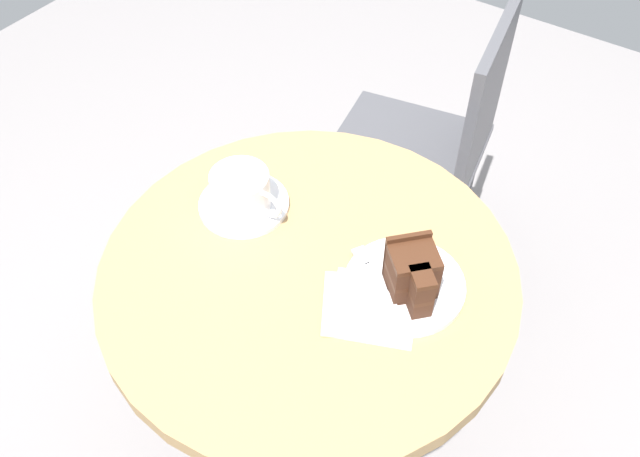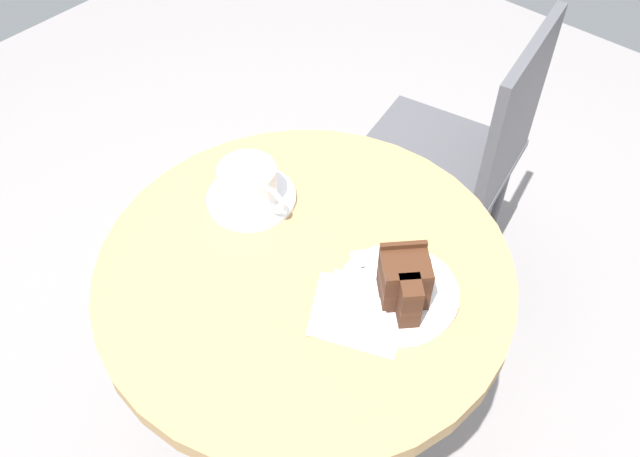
{
  "view_description": "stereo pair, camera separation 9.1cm",
  "coord_description": "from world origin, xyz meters",
  "px_view_note": "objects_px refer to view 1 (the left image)",
  "views": [
    {
      "loc": [
        0.4,
        -0.56,
        1.62
      ],
      "look_at": [
        -0.01,
        0.05,
        0.79
      ],
      "focal_mm": 38.0,
      "sensor_mm": 36.0,
      "label": 1
    },
    {
      "loc": [
        0.47,
        -0.5,
        1.62
      ],
      "look_at": [
        -0.01,
        0.05,
        0.79
      ],
      "focal_mm": 38.0,
      "sensor_mm": 36.0,
      "label": 2
    }
  ],
  "objects_px": {
    "saucer": "(244,204)",
    "cafe_chair": "(439,140)",
    "teaspoon": "(245,182)",
    "cake_plate": "(405,285)",
    "napkin": "(368,306)",
    "fork": "(373,273)",
    "coffee_cup": "(241,191)",
    "cake_slice": "(413,273)"
  },
  "relations": [
    {
      "from": "teaspoon",
      "to": "cake_slice",
      "type": "distance_m",
      "value": 0.37
    },
    {
      "from": "saucer",
      "to": "cake_plate",
      "type": "height_order",
      "value": "cake_plate"
    },
    {
      "from": "fork",
      "to": "cafe_chair",
      "type": "relative_size",
      "value": 0.16
    },
    {
      "from": "saucer",
      "to": "napkin",
      "type": "distance_m",
      "value": 0.3
    },
    {
      "from": "saucer",
      "to": "coffee_cup",
      "type": "relative_size",
      "value": 1.16
    },
    {
      "from": "cake_slice",
      "to": "fork",
      "type": "relative_size",
      "value": 0.77
    },
    {
      "from": "teaspoon",
      "to": "cake_plate",
      "type": "bearing_deg",
      "value": -65.79
    },
    {
      "from": "saucer",
      "to": "cake_plate",
      "type": "bearing_deg",
      "value": 0.36
    },
    {
      "from": "saucer",
      "to": "teaspoon",
      "type": "bearing_deg",
      "value": 125.23
    },
    {
      "from": "napkin",
      "to": "cafe_chair",
      "type": "distance_m",
      "value": 0.76
    },
    {
      "from": "cake_slice",
      "to": "napkin",
      "type": "relative_size",
      "value": 0.56
    },
    {
      "from": "saucer",
      "to": "teaspoon",
      "type": "height_order",
      "value": "teaspoon"
    },
    {
      "from": "cake_plate",
      "to": "cafe_chair",
      "type": "bearing_deg",
      "value": 109.87
    },
    {
      "from": "saucer",
      "to": "fork",
      "type": "relative_size",
      "value": 1.17
    },
    {
      "from": "cake_plate",
      "to": "napkin",
      "type": "distance_m",
      "value": 0.07
    },
    {
      "from": "napkin",
      "to": "fork",
      "type": "bearing_deg",
      "value": 114.19
    },
    {
      "from": "saucer",
      "to": "cake_plate",
      "type": "xyz_separation_m",
      "value": [
        0.32,
        0.0,
        0.0
      ]
    },
    {
      "from": "coffee_cup",
      "to": "cake_slice",
      "type": "distance_m",
      "value": 0.33
    },
    {
      "from": "teaspoon",
      "to": "fork",
      "type": "distance_m",
      "value": 0.31
    },
    {
      "from": "saucer",
      "to": "cake_slice",
      "type": "relative_size",
      "value": 1.52
    },
    {
      "from": "cake_plate",
      "to": "cake_slice",
      "type": "bearing_deg",
      "value": -24.41
    },
    {
      "from": "coffee_cup",
      "to": "cafe_chair",
      "type": "distance_m",
      "value": 0.71
    },
    {
      "from": "cake_plate",
      "to": "coffee_cup",
      "type": "bearing_deg",
      "value": -178.4
    },
    {
      "from": "coffee_cup",
      "to": "napkin",
      "type": "bearing_deg",
      "value": -10.91
    },
    {
      "from": "saucer",
      "to": "cake_slice",
      "type": "distance_m",
      "value": 0.34
    },
    {
      "from": "teaspoon",
      "to": "cake_plate",
      "type": "distance_m",
      "value": 0.35
    },
    {
      "from": "cafe_chair",
      "to": "teaspoon",
      "type": "bearing_deg",
      "value": -22.64
    },
    {
      "from": "cake_slice",
      "to": "cafe_chair",
      "type": "height_order",
      "value": "cake_slice"
    },
    {
      "from": "saucer",
      "to": "fork",
      "type": "xyz_separation_m",
      "value": [
        0.27,
        -0.01,
        0.01
      ]
    },
    {
      "from": "saucer",
      "to": "cake_plate",
      "type": "distance_m",
      "value": 0.32
    },
    {
      "from": "coffee_cup",
      "to": "fork",
      "type": "height_order",
      "value": "coffee_cup"
    },
    {
      "from": "teaspoon",
      "to": "cake_plate",
      "type": "height_order",
      "value": "teaspoon"
    },
    {
      "from": "napkin",
      "to": "cafe_chair",
      "type": "height_order",
      "value": "cafe_chair"
    },
    {
      "from": "fork",
      "to": "coffee_cup",
      "type": "bearing_deg",
      "value": 30.26
    },
    {
      "from": "teaspoon",
      "to": "napkin",
      "type": "height_order",
      "value": "teaspoon"
    },
    {
      "from": "coffee_cup",
      "to": "cake_plate",
      "type": "distance_m",
      "value": 0.32
    },
    {
      "from": "coffee_cup",
      "to": "napkin",
      "type": "height_order",
      "value": "coffee_cup"
    },
    {
      "from": "saucer",
      "to": "cafe_chair",
      "type": "height_order",
      "value": "cafe_chair"
    },
    {
      "from": "cake_slice",
      "to": "napkin",
      "type": "bearing_deg",
      "value": -124.67
    },
    {
      "from": "cake_plate",
      "to": "fork",
      "type": "distance_m",
      "value": 0.05
    },
    {
      "from": "cake_plate",
      "to": "cafe_chair",
      "type": "relative_size",
      "value": 0.23
    },
    {
      "from": "saucer",
      "to": "cafe_chair",
      "type": "xyz_separation_m",
      "value": [
        0.1,
        0.63,
        -0.25
      ]
    }
  ]
}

